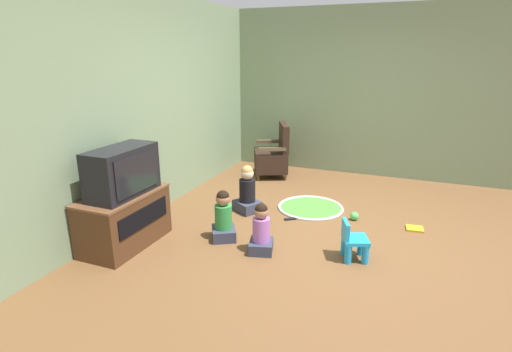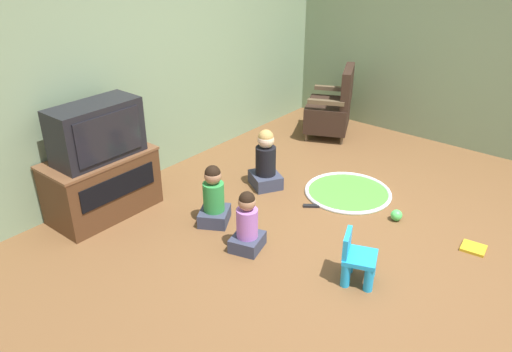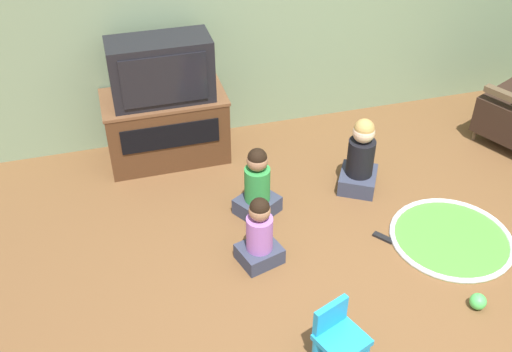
% 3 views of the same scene
% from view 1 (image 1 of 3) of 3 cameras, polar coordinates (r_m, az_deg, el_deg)
% --- Properties ---
extents(ground_plane, '(30.00, 30.00, 0.00)m').
position_cam_1_polar(ground_plane, '(4.65, 10.67, -8.11)').
color(ground_plane, brown).
extents(wall_back, '(5.65, 0.12, 2.69)m').
position_cam_1_polar(wall_back, '(5.06, -15.78, 9.51)').
color(wall_back, gray).
rests_on(wall_back, ground_plane).
extents(wall_right, '(0.12, 5.37, 2.69)m').
position_cam_1_polar(wall_right, '(6.78, 18.55, 11.04)').
color(wall_right, gray).
rests_on(wall_right, ground_plane).
extents(tv_cabinet, '(0.97, 0.52, 0.57)m').
position_cam_1_polar(tv_cabinet, '(4.44, -18.30, -5.78)').
color(tv_cabinet, '#4C2D19').
rests_on(tv_cabinet, ground_plane).
extents(television, '(0.77, 0.37, 0.49)m').
position_cam_1_polar(television, '(4.24, -18.52, 0.61)').
color(television, black).
rests_on(television, tv_cabinet).
extents(black_armchair, '(0.81, 0.74, 0.87)m').
position_cam_1_polar(black_armchair, '(6.60, 2.47, 2.94)').
color(black_armchair, brown).
rests_on(black_armchair, ground_plane).
extents(yellow_kid_chair, '(0.32, 0.31, 0.40)m').
position_cam_1_polar(yellow_kid_chair, '(4.09, 13.74, -9.24)').
color(yellow_kid_chair, '#1E99DB').
rests_on(yellow_kid_chair, ground_plane).
extents(play_mat, '(0.86, 0.86, 0.04)m').
position_cam_1_polar(play_mat, '(5.33, 7.79, -4.50)').
color(play_mat, green).
rests_on(play_mat, ground_plane).
extents(child_watching_left, '(0.39, 0.41, 0.61)m').
position_cam_1_polar(child_watching_left, '(5.10, -1.25, -2.26)').
color(child_watching_left, '#33384C').
rests_on(child_watching_left, ground_plane).
extents(child_watching_center, '(0.37, 0.36, 0.56)m').
position_cam_1_polar(child_watching_center, '(4.38, -4.68, -6.03)').
color(child_watching_center, '#33384C').
rests_on(child_watching_center, ground_plane).
extents(child_watching_right, '(0.32, 0.30, 0.53)m').
position_cam_1_polar(child_watching_right, '(4.09, 0.75, -7.88)').
color(child_watching_right, '#33384C').
rests_on(child_watching_right, ground_plane).
extents(toy_ball, '(0.10, 0.10, 0.10)m').
position_cam_1_polar(toy_ball, '(5.05, 13.88, -5.57)').
color(toy_ball, '#4CCC59').
rests_on(toy_ball, ground_plane).
extents(book, '(0.19, 0.21, 0.02)m').
position_cam_1_polar(book, '(5.02, 21.73, -7.00)').
color(book, gold).
rests_on(book, ground_plane).
extents(remote_control, '(0.13, 0.15, 0.02)m').
position_cam_1_polar(remote_control, '(4.95, 4.94, -6.13)').
color(remote_control, black).
rests_on(remote_control, ground_plane).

